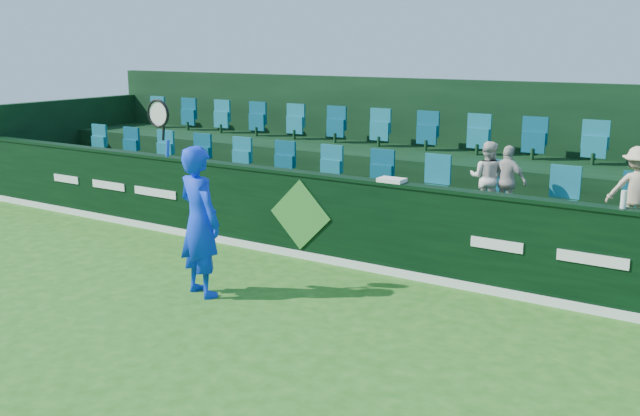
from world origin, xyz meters
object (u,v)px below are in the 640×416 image
Objects in this scene: spectator_middle at (508,181)px; drinks_bottle at (624,199)px; spectator_left at (487,178)px; tennis_player at (199,221)px; towel at (392,180)px; spectator_right at (637,190)px.

spectator_middle is 2.09m from drinks_bottle.
drinks_bottle is (2.08, -1.12, 0.12)m from spectator_left.
spectator_left is at bearing 151.65° from drinks_bottle.
spectator_middle is (0.31, 0.00, -0.02)m from spectator_left.
drinks_bottle is (4.78, 2.15, 0.45)m from tennis_player.
towel is (1.70, 2.15, 0.37)m from tennis_player.
spectator_left is at bearing 48.31° from towel.
towel is (-3.05, -1.12, -0.00)m from spectator_right.
tennis_player reaches higher than towel.
spectator_middle is 4.77× the size of drinks_bottle.
spectator_right is 5.32× the size of drinks_bottle.
tennis_player is 2.50× the size of spectator_middle.
spectator_middle is at bearing 40.55° from towel.
drinks_bottle is (1.76, -1.12, 0.14)m from spectator_middle.
spectator_left is at bearing 14.25° from spectator_middle.
tennis_player is 2.77m from towel.
spectator_left is at bearing -8.53° from spectator_right.
spectator_right is 3.11× the size of towel.
drinks_bottle is (0.03, -1.12, 0.08)m from spectator_right.
spectator_middle reaches higher than towel.
spectator_right is at bearing 91.46° from drinks_bottle.
spectator_middle reaches higher than drinks_bottle.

